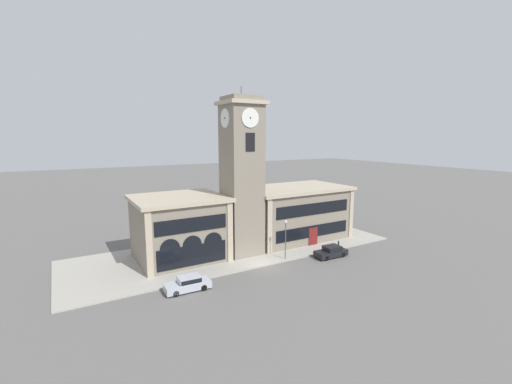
% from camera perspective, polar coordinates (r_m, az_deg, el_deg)
% --- Properties ---
extents(ground_plane, '(300.00, 300.00, 0.00)m').
position_cam_1_polar(ground_plane, '(41.48, 1.35, -12.34)').
color(ground_plane, '#605E5B').
extents(sidewalk_kerb, '(43.47, 14.39, 0.15)m').
position_cam_1_polar(sidewalk_kerb, '(47.35, -3.31, -9.48)').
color(sidewalk_kerb, '#A39E93').
rests_on(sidewalk_kerb, ground_plane).
extents(clock_tower, '(5.08, 5.08, 21.34)m').
position_cam_1_polar(clock_tower, '(43.61, -2.38, 2.46)').
color(clock_tower, gray).
rests_on(clock_tower, ground_plane).
extents(town_hall_left_wing, '(10.99, 9.82, 7.96)m').
position_cam_1_polar(town_hall_left_wing, '(43.97, -12.65, -5.82)').
color(town_hall_left_wing, gray).
rests_on(town_hall_left_wing, ground_plane).
extents(town_hall_right_wing, '(15.95, 9.82, 7.83)m').
position_cam_1_polar(town_hall_right_wing, '(51.99, 6.33, -3.39)').
color(town_hall_right_wing, gray).
rests_on(town_hall_right_wing, ground_plane).
extents(parked_car_near, '(4.60, 1.96, 1.47)m').
position_cam_1_polar(parked_car_near, '(36.01, -11.23, -14.68)').
color(parked_car_near, '#B2B7C1').
rests_on(parked_car_near, ground_plane).
extents(parked_car_mid, '(4.33, 1.96, 1.45)m').
position_cam_1_polar(parked_car_mid, '(45.38, 12.43, -9.63)').
color(parked_car_mid, black).
rests_on(parked_car_mid, ground_plane).
extents(street_lamp, '(0.36, 0.36, 4.92)m').
position_cam_1_polar(street_lamp, '(42.71, 4.96, -6.84)').
color(street_lamp, '#4C4C51').
rests_on(street_lamp, sidewalk_kerb).
extents(bollard, '(0.18, 0.18, 1.06)m').
position_cam_1_polar(bollard, '(48.57, 13.58, -8.51)').
color(bollard, black).
rests_on(bollard, sidewalk_kerb).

